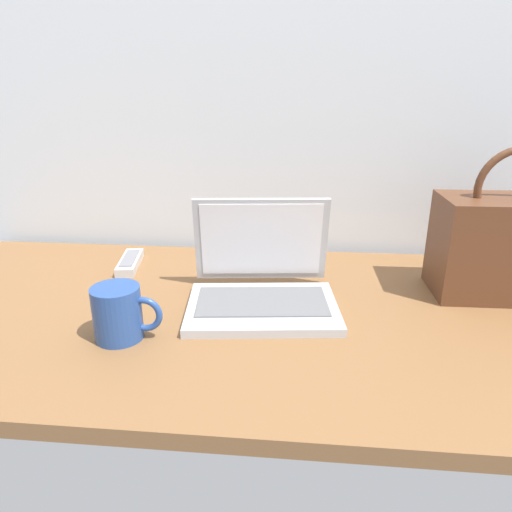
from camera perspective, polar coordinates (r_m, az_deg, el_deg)
The scene contains 5 objects.
desk at distance 0.99m, azimuth -0.83°, elevation -7.34°, with size 1.60×0.76×0.03m.
laptop at distance 0.99m, azimuth 0.74°, elevation -3.35°, with size 0.33×0.29×0.22m.
coffee_mug at distance 0.89m, azimuth -16.57°, elevation -6.79°, with size 0.13×0.09×0.10m.
remote_control_near at distance 1.24m, azimuth -15.32°, elevation -0.74°, with size 0.07×0.17×0.02m.
handbag at distance 1.15m, azimuth 28.62°, elevation 1.23°, with size 0.30×0.17×0.33m.
Camera 1 is at (0.10, -0.87, 0.47)m, focal length 32.35 mm.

